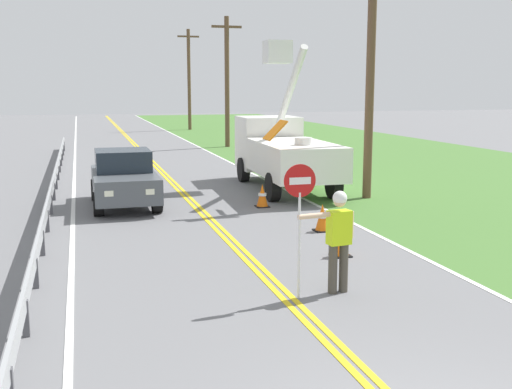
# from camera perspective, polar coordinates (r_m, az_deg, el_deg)

# --- Properties ---
(grass_verge_right) EXTENTS (16.00, 110.00, 0.01)m
(grass_verge_right) POSITION_cam_1_polar(r_m,az_deg,el_deg) (29.19, 14.99, 2.48)
(grass_verge_right) COLOR #477533
(grass_verge_right) RESTS_ON ground
(centerline_yellow_left) EXTENTS (0.11, 110.00, 0.01)m
(centerline_yellow_left) POSITION_cam_1_polar(r_m,az_deg,el_deg) (25.30, -8.41, 1.62)
(centerline_yellow_left) COLOR yellow
(centerline_yellow_left) RESTS_ON ground
(centerline_yellow_right) EXTENTS (0.11, 110.00, 0.01)m
(centerline_yellow_right) POSITION_cam_1_polar(r_m,az_deg,el_deg) (25.32, -8.01, 1.64)
(centerline_yellow_right) COLOR yellow
(centerline_yellow_right) RESTS_ON ground
(edge_line_right) EXTENTS (0.12, 110.00, 0.01)m
(edge_line_right) POSITION_cam_1_polar(r_m,az_deg,el_deg) (26.03, -0.33, 1.96)
(edge_line_right) COLOR silver
(edge_line_right) RESTS_ON ground
(edge_line_left) EXTENTS (0.12, 110.00, 0.01)m
(edge_line_left) POSITION_cam_1_polar(r_m,az_deg,el_deg) (25.09, -16.38, 1.25)
(edge_line_left) COLOR silver
(edge_line_left) RESTS_ON ground
(flagger_worker) EXTENTS (1.08, 0.29, 1.83)m
(flagger_worker) POSITION_cam_1_polar(r_m,az_deg,el_deg) (10.93, 7.59, -3.71)
(flagger_worker) COLOR #474238
(flagger_worker) RESTS_ON ground
(stop_sign_paddle) EXTENTS (0.56, 0.04, 2.33)m
(stop_sign_paddle) POSITION_cam_1_polar(r_m,az_deg,el_deg) (10.42, 4.03, -0.58)
(stop_sign_paddle) COLOR silver
(stop_sign_paddle) RESTS_ON ground
(utility_bucket_truck) EXTENTS (2.88, 6.88, 5.22)m
(utility_bucket_truck) POSITION_cam_1_polar(r_m,az_deg,el_deg) (22.27, 2.40, 4.23)
(utility_bucket_truck) COLOR white
(utility_bucket_truck) RESTS_ON ground
(oncoming_sedan_nearest) EXTENTS (1.92, 4.11, 1.70)m
(oncoming_sedan_nearest) POSITION_cam_1_polar(r_m,az_deg,el_deg) (19.26, -12.05, 1.42)
(oncoming_sedan_nearest) COLOR #4C5156
(oncoming_sedan_nearest) RESTS_ON ground
(utility_pole_near) EXTENTS (1.80, 0.28, 7.87)m
(utility_pole_near) POSITION_cam_1_polar(r_m,az_deg,el_deg) (20.34, 10.48, 11.19)
(utility_pole_near) COLOR brown
(utility_pole_near) RESTS_ON ground
(utility_pole_mid) EXTENTS (1.80, 0.28, 7.67)m
(utility_pole_mid) POSITION_cam_1_polar(r_m,az_deg,el_deg) (37.59, -2.68, 10.52)
(utility_pole_mid) COLOR brown
(utility_pole_mid) RESTS_ON ground
(utility_pole_far) EXTENTS (1.80, 0.28, 8.29)m
(utility_pole_far) POSITION_cam_1_polar(r_m,az_deg,el_deg) (53.05, -6.18, 10.62)
(utility_pole_far) COLOR brown
(utility_pole_far) RESTS_ON ground
(traffic_cone_lead) EXTENTS (0.40, 0.40, 0.70)m
(traffic_cone_lead) POSITION_cam_1_polar(r_m,az_deg,el_deg) (13.45, 7.82, -4.24)
(traffic_cone_lead) COLOR orange
(traffic_cone_lead) RESTS_ON ground
(traffic_cone_mid) EXTENTS (0.40, 0.40, 0.70)m
(traffic_cone_mid) POSITION_cam_1_polar(r_m,az_deg,el_deg) (15.70, 6.12, -2.16)
(traffic_cone_mid) COLOR orange
(traffic_cone_mid) RESTS_ON ground
(traffic_cone_tail) EXTENTS (0.40, 0.40, 0.70)m
(traffic_cone_tail) POSITION_cam_1_polar(r_m,az_deg,el_deg) (18.74, 0.58, -0.14)
(traffic_cone_tail) COLOR orange
(traffic_cone_tail) RESTS_ON ground
(guardrail_left_shoulder) EXTENTS (0.10, 32.00, 0.71)m
(guardrail_left_shoulder) POSITION_cam_1_polar(r_m,az_deg,el_deg) (21.96, -18.04, 1.34)
(guardrail_left_shoulder) COLOR #9EA0A3
(guardrail_left_shoulder) RESTS_ON ground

